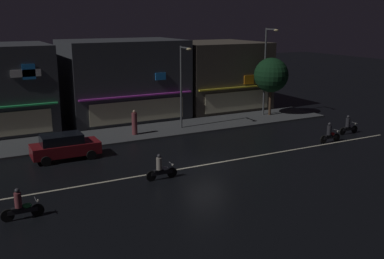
{
  "coord_description": "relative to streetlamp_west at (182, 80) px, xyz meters",
  "views": [
    {
      "loc": [
        -13.11,
        -23.15,
        8.96
      ],
      "look_at": [
        0.86,
        3.46,
        1.4
      ],
      "focal_mm": 41.94,
      "sensor_mm": 36.0,
      "label": 1
    }
  ],
  "objects": [
    {
      "name": "storefront_left_block",
      "position": [
        -2.74,
        6.44,
        -0.57
      ],
      "size": [
        10.38,
        7.35,
        7.02
      ],
      "color": "#383A3F",
      "rests_on": "ground"
    },
    {
      "name": "storefront_right_block",
      "position": [
        7.17,
        7.09,
        -0.8
      ],
      "size": [
        8.69,
        8.65,
        6.58
      ],
      "color": "#4C443A",
      "rests_on": "ground"
    },
    {
      "name": "motorcycle_opposite_lane",
      "position": [
        -6.26,
        -9.77,
        -3.45
      ],
      "size": [
        1.9,
        0.6,
        1.52
      ],
      "rotation": [
        0.0,
        0.0,
        3.2
      ],
      "color": "black",
      "rests_on": "ground"
    },
    {
      "name": "motorcycle_following",
      "position": [
        7.85,
        -8.44,
        -3.45
      ],
      "size": [
        1.9,
        0.6,
        1.52
      ],
      "rotation": [
        0.0,
        0.0,
        -0.11
      ],
      "color": "black",
      "rests_on": "ground"
    },
    {
      "name": "traffic_cone",
      "position": [
        -7.77,
        -2.69,
        -3.81
      ],
      "size": [
        0.36,
        0.36,
        0.55
      ],
      "primitive_type": "cone",
      "color": "orange",
      "rests_on": "ground"
    },
    {
      "name": "motorcycle_trailing_far",
      "position": [
        10.92,
        -7.3,
        -3.45
      ],
      "size": [
        1.9,
        0.6,
        1.52
      ],
      "rotation": [
        0.0,
        0.0,
        -0.07
      ],
      "color": "black",
      "rests_on": "ground"
    },
    {
      "name": "pedestrian_on_sidewalk",
      "position": [
        -4.18,
        -0.09,
        -3.05
      ],
      "size": [
        0.42,
        0.42,
        1.93
      ],
      "rotation": [
        0.0,
        0.0,
        3.54
      ],
      "color": "brown",
      "rests_on": "sidewalk_far"
    },
    {
      "name": "storefront_center_block",
      "position": [
        -12.66,
        6.52,
        -0.63
      ],
      "size": [
        7.12,
        7.52,
        6.92
      ],
      "color": "#383A3F",
      "rests_on": "ground"
    },
    {
      "name": "sidewalk_far",
      "position": [
        -2.74,
        0.55,
        -4.01
      ],
      "size": [
        33.05,
        4.58,
        0.14
      ],
      "primitive_type": "cube",
      "color": "#424447",
      "rests_on": "ground"
    },
    {
      "name": "streetlamp_west",
      "position": [
        0.0,
        0.0,
        0.0
      ],
      "size": [
        0.44,
        1.64,
        6.62
      ],
      "color": "#47494C",
      "rests_on": "sidewalk_far"
    },
    {
      "name": "streetlamp_mid",
      "position": [
        9.01,
        1.04,
        0.66
      ],
      "size": [
        0.44,
        1.64,
        7.89
      ],
      "color": "#47494C",
      "rests_on": "sidewalk_far"
    },
    {
      "name": "motorcycle_lead",
      "position": [
        -13.97,
        -11.55,
        -3.45
      ],
      "size": [
        1.9,
        0.6,
        1.52
      ],
      "rotation": [
        0.0,
        0.0,
        3.22
      ],
      "color": "black",
      "rests_on": "ground"
    },
    {
      "name": "ground_plane",
      "position": [
        -2.74,
        -8.69,
        -4.08
      ],
      "size": [
        140.0,
        140.0,
        0.0
      ],
      "primitive_type": "plane",
      "color": "black"
    },
    {
      "name": "lane_divider_stripe",
      "position": [
        -2.74,
        -8.69,
        -4.08
      ],
      "size": [
        31.4,
        0.16,
        0.01
      ],
      "primitive_type": "cube",
      "color": "beige",
      "rests_on": "ground"
    },
    {
      "name": "street_tree",
      "position": [
        9.45,
        0.85,
        -0.25
      ],
      "size": [
        3.14,
        3.14,
        5.27
      ],
      "color": "#473323",
      "rests_on": "sidewalk_far"
    },
    {
      "name": "parked_car_near_kerb",
      "position": [
        -10.24,
        -3.42,
        -3.21
      ],
      "size": [
        4.3,
        1.98,
        1.67
      ],
      "color": "maroon",
      "rests_on": "ground"
    }
  ]
}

